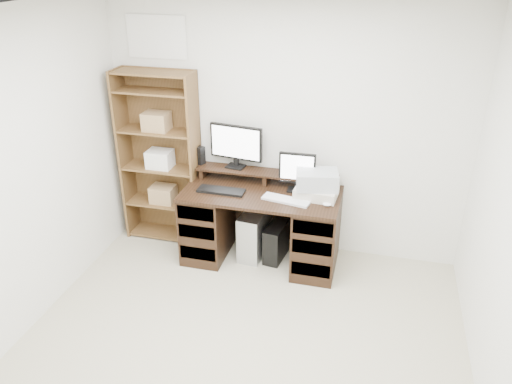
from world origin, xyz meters
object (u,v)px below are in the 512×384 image
at_px(desk, 261,225).
at_px(monitor_small, 297,170).
at_px(tower_silver, 255,233).
at_px(bookshelf, 161,156).
at_px(printer, 316,192).
at_px(monitor_wide, 236,144).
at_px(tower_black, 276,242).

bearing_deg(desk, monitor_small, 21.26).
height_order(tower_silver, bookshelf, bookshelf).
bearing_deg(printer, bookshelf, 177.76).
distance_m(desk, monitor_small, 0.66).
distance_m(monitor_small, tower_silver, 0.82).
height_order(desk, printer, printer).
distance_m(desk, monitor_wide, 0.83).
height_order(printer, bookshelf, bookshelf).
bearing_deg(desk, tower_black, 18.92).
relative_size(desk, printer, 3.91).
bearing_deg(printer, tower_black, -179.06).
bearing_deg(printer, desk, -172.73).
distance_m(tower_silver, bookshelf, 1.24).
relative_size(printer, bookshelf, 0.21).
bearing_deg(desk, tower_silver, 137.57).
distance_m(desk, bookshelf, 1.25).
bearing_deg(printer, monitor_wide, 168.80).
xyz_separation_m(desk, bookshelf, (-1.12, 0.21, 0.53)).
height_order(monitor_small, tower_black, monitor_small).
relative_size(monitor_small, bookshelf, 0.21).
bearing_deg(bookshelf, desk, -10.81).
relative_size(desk, tower_silver, 3.08).
distance_m(desk, tower_silver, 0.18).
bearing_deg(monitor_small, printer, -25.95).
distance_m(desk, tower_black, 0.25).
height_order(tower_silver, tower_black, tower_silver).
height_order(desk, tower_black, desk).
relative_size(tower_silver, bookshelf, 0.27).
bearing_deg(tower_silver, tower_black, -1.11).
relative_size(desk, tower_black, 3.84).
bearing_deg(printer, monitor_small, 159.39).
distance_m(monitor_small, printer, 0.27).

